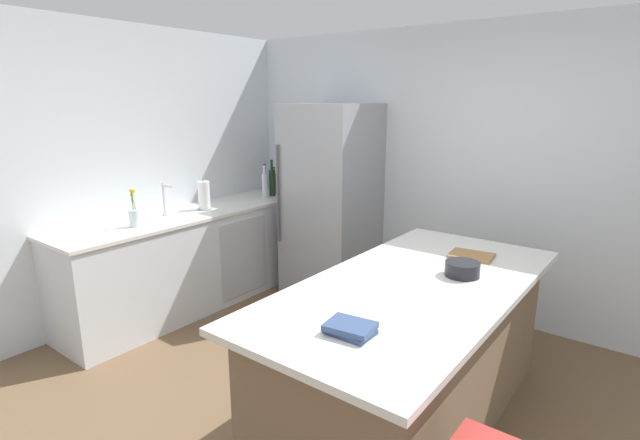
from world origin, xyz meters
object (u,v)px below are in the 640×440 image
(sink_faucet, at_px, (165,199))
(vinegar_bottle, at_px, (274,183))
(flower_vase, at_px, (134,215))
(cutting_board, at_px, (471,255))
(soda_bottle, at_px, (265,184))
(paper_towel_roll, at_px, (204,196))
(hot_sauce_bottle, at_px, (285,186))
(wine_bottle, at_px, (272,182))
(refrigerator, at_px, (331,201))
(mixing_bowl, at_px, (462,269))
(cookbook_stack, at_px, (350,328))
(kitchen_island, at_px, (411,352))

(sink_faucet, xyz_separation_m, vinegar_bottle, (0.08, 1.37, -0.03))
(flower_vase, height_order, cutting_board, flower_vase)
(soda_bottle, bearing_deg, paper_towel_roll, -93.23)
(hot_sauce_bottle, xyz_separation_m, wine_bottle, (-0.02, -0.20, 0.07))
(hot_sauce_bottle, height_order, vinegar_bottle, vinegar_bottle)
(refrigerator, distance_m, vinegar_bottle, 0.84)
(paper_towel_roll, xyz_separation_m, hot_sauce_bottle, (0.08, 1.09, -0.05))
(flower_vase, xyz_separation_m, hot_sauce_bottle, (0.02, 1.86, -0.01))
(hot_sauce_bottle, height_order, cutting_board, hot_sauce_bottle)
(hot_sauce_bottle, bearing_deg, wine_bottle, -96.00)
(mixing_bowl, bearing_deg, flower_vase, -167.28)
(sink_faucet, height_order, vinegar_bottle, vinegar_bottle)
(soda_bottle, xyz_separation_m, cookbook_stack, (2.47, -2.01, -0.13))
(cookbook_stack, xyz_separation_m, cutting_board, (0.04, 1.43, -0.02))
(paper_towel_roll, distance_m, wine_bottle, 0.89)
(wine_bottle, bearing_deg, refrigerator, 1.31)
(mixing_bowl, bearing_deg, cookbook_stack, -96.90)
(vinegar_bottle, height_order, wine_bottle, wine_bottle)
(paper_towel_roll, relative_size, mixing_bowl, 1.49)
(refrigerator, distance_m, soda_bottle, 0.82)
(refrigerator, xyz_separation_m, mixing_bowl, (1.79, -1.10, -0.01))
(paper_towel_roll, bearing_deg, mixing_bowl, -4.15)
(hot_sauce_bottle, xyz_separation_m, soda_bottle, (-0.03, -0.30, 0.06))
(sink_faucet, height_order, cutting_board, sink_faucet)
(kitchen_island, height_order, cookbook_stack, cookbook_stack)
(cookbook_stack, height_order, cutting_board, cookbook_stack)
(cookbook_stack, distance_m, mixing_bowl, 1.04)
(refrigerator, distance_m, sink_faucet, 1.59)
(soda_bottle, bearing_deg, wine_bottle, 82.30)
(refrigerator, relative_size, sink_faucet, 6.39)
(kitchen_island, xyz_separation_m, flower_vase, (-2.41, -0.30, 0.56))
(flower_vase, distance_m, mixing_bowl, 2.65)
(wine_bottle, height_order, mixing_bowl, wine_bottle)
(flower_vase, relative_size, cutting_board, 1.07)
(kitchen_island, distance_m, mixing_bowl, 0.60)
(hot_sauce_bottle, bearing_deg, paper_towel_roll, -94.14)
(flower_vase, height_order, wine_bottle, wine_bottle)
(cutting_board, bearing_deg, soda_bottle, 166.79)
(vinegar_bottle, xyz_separation_m, soda_bottle, (0.04, -0.19, 0.02))
(soda_bottle, bearing_deg, hot_sauce_bottle, 83.43)
(flower_vase, xyz_separation_m, mixing_bowl, (2.58, 0.58, -0.07))
(vinegar_bottle, bearing_deg, flower_vase, -88.53)
(paper_towel_roll, bearing_deg, soda_bottle, 86.77)
(wine_bottle, relative_size, cutting_board, 1.30)
(sink_faucet, relative_size, flower_vase, 0.92)
(sink_faucet, xyz_separation_m, soda_bottle, (0.11, 1.18, -0.01))
(sink_faucet, bearing_deg, paper_towel_roll, 80.14)
(sink_faucet, xyz_separation_m, mixing_bowl, (2.70, 0.20, -0.13))
(soda_bottle, bearing_deg, mixing_bowl, -20.74)
(soda_bottle, height_order, cookbook_stack, soda_bottle)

